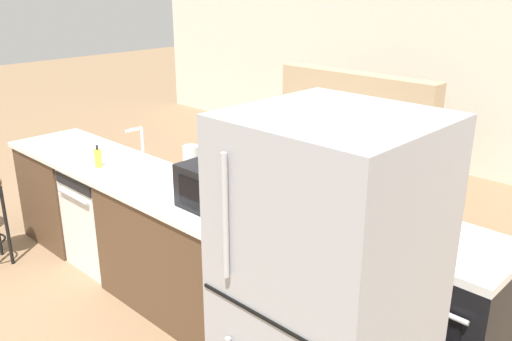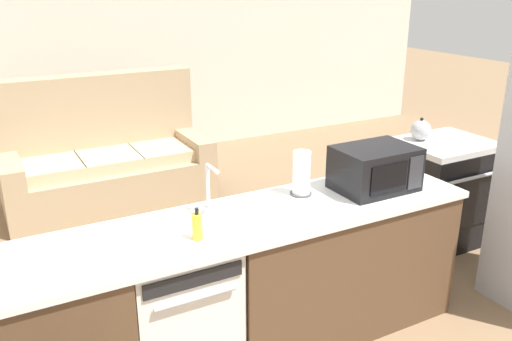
% 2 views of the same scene
% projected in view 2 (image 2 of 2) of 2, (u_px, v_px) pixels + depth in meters
% --- Properties ---
extents(wall_back, '(10.00, 0.06, 2.60)m').
position_uv_depth(wall_back, '(91.00, 56.00, 6.45)').
color(wall_back, silver).
rests_on(wall_back, ground_plane).
extents(kitchen_counter, '(2.94, 0.66, 0.90)m').
position_uv_depth(kitchen_counter, '(253.00, 289.00, 3.25)').
color(kitchen_counter, brown).
rests_on(kitchen_counter, ground_plane).
extents(dishwasher, '(0.58, 0.61, 0.84)m').
position_uv_depth(dishwasher, '(176.00, 311.00, 3.03)').
color(dishwasher, white).
rests_on(dishwasher, ground_plane).
extents(stove_range, '(0.76, 0.68, 0.90)m').
position_uv_depth(stove_range, '(440.00, 191.00, 4.64)').
color(stove_range, black).
rests_on(stove_range, ground_plane).
extents(microwave, '(0.50, 0.37, 0.28)m').
position_uv_depth(microwave, '(375.00, 168.00, 3.43)').
color(microwave, black).
rests_on(microwave, kitchen_counter).
extents(sink_faucet, '(0.07, 0.18, 0.30)m').
position_uv_depth(sink_faucet, '(209.00, 192.00, 3.08)').
color(sink_faucet, silver).
rests_on(sink_faucet, kitchen_counter).
extents(paper_towel_roll, '(0.14, 0.14, 0.28)m').
position_uv_depth(paper_towel_roll, '(302.00, 174.00, 3.34)').
color(paper_towel_roll, '#4C4C51').
rests_on(paper_towel_roll, kitchen_counter).
extents(soap_bottle, '(0.06, 0.06, 0.18)m').
position_uv_depth(soap_bottle, '(197.00, 226.00, 2.79)').
color(soap_bottle, yellow).
rests_on(soap_bottle, kitchen_counter).
extents(kettle, '(0.21, 0.17, 0.19)m').
position_uv_depth(kettle, '(421.00, 130.00, 4.49)').
color(kettle, '#B2B2B7').
rests_on(kettle, stove_range).
extents(couch, '(2.00, 0.90, 1.27)m').
position_uv_depth(couch, '(105.00, 163.00, 5.52)').
color(couch, tan).
rests_on(couch, ground_plane).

